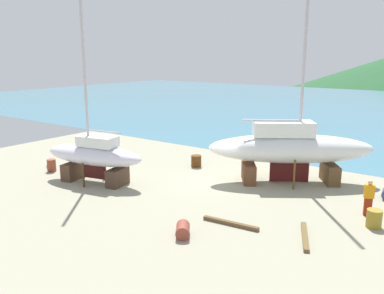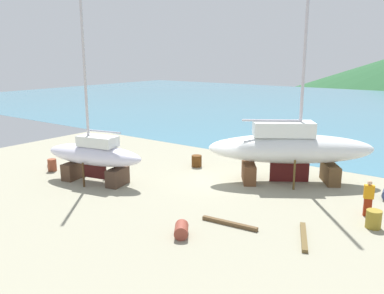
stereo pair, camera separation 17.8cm
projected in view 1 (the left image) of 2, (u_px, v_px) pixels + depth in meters
ground_plane at (190, 195)px, 21.65m from camera, size 38.06×38.06×0.00m
sea_water at (373, 110)px, 54.71m from camera, size 133.93×64.84×0.01m
sailboat_mid_port at (290, 148)px, 23.47m from camera, size 9.29×7.38×14.62m
sailboat_large_starboard at (94, 155)px, 23.51m from camera, size 6.62×3.19×11.15m
worker at (369, 197)px, 18.75m from camera, size 0.50×0.39×1.73m
barrel_blue_faded at (374, 219)px, 17.56m from camera, size 0.81×0.81×0.80m
barrel_rust_far at (105, 143)px, 33.09m from camera, size 1.03×1.10×0.63m
barrel_tipped_center at (196, 161)px, 27.10m from camera, size 0.81×0.81×0.77m
barrel_tipped_left at (183, 230)px, 16.70m from camera, size 1.00×1.09×0.57m
barrel_ochre at (92, 144)px, 32.15m from camera, size 0.83×0.83×0.85m
barrel_tar_black at (52, 165)px, 26.01m from camera, size 0.78×0.78×0.79m
timber_plank_near at (305, 236)px, 16.60m from camera, size 1.26×2.53×0.14m
timber_long_fore at (49, 168)px, 26.54m from camera, size 1.57×1.05×0.10m
timber_short_skew at (230, 223)px, 17.84m from camera, size 2.65×0.45×0.17m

